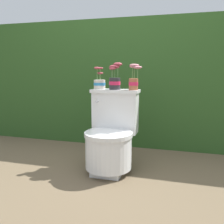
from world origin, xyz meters
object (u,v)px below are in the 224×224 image
(potted_plant_middle, at_px, (134,80))
(potted_plant_midleft, at_px, (115,79))
(toilet, at_px, (111,137))
(potted_plant_left, at_px, (99,82))

(potted_plant_middle, bearing_deg, potted_plant_midleft, 178.70)
(toilet, bearing_deg, potted_plant_middle, 36.66)
(potted_plant_left, relative_size, potted_plant_middle, 0.89)
(toilet, bearing_deg, potted_plant_left, 134.57)
(potted_plant_left, height_order, potted_plant_middle, potted_plant_middle)
(potted_plant_left, distance_m, potted_plant_middle, 0.35)
(toilet, bearing_deg, potted_plant_midleft, 90.56)
(potted_plant_left, bearing_deg, potted_plant_midleft, -9.44)
(potted_plant_midleft, xyz_separation_m, potted_plant_middle, (0.18, -0.00, -0.00))
(toilet, distance_m, potted_plant_left, 0.54)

